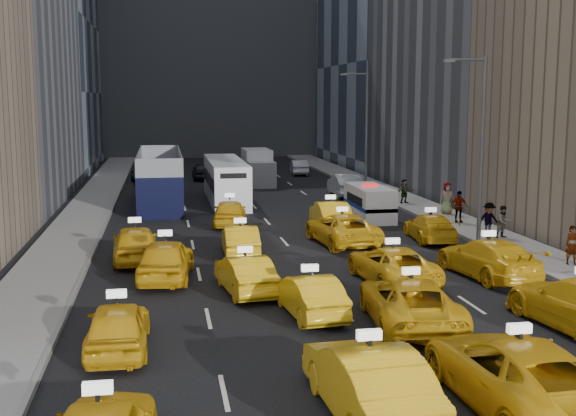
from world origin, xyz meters
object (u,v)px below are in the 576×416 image
taxi_2 (517,372)px  box_truck (258,167)px  double_decker (160,179)px  city_bus (226,181)px  nypd_van (370,203)px  pedestrian_0 (573,245)px  taxi_1 (368,381)px

taxi_2 → box_truck: bearing=-91.3°
double_decker → city_bus: size_ratio=1.10×
taxi_2 → nypd_van: bearing=-100.4°
nypd_van → double_decker: double_decker is taller
taxi_2 → pedestrian_0: 15.17m
nypd_van → taxi_2: bearing=-105.8°
taxi_1 → city_bus: 34.36m
city_bus → box_truck: 10.12m
box_truck → pedestrian_0: (9.04, -31.56, -0.42)m
double_decker → pedestrian_0: (16.93, -21.14, -0.78)m
taxi_1 → double_decker: size_ratio=0.41×
box_truck → city_bus: bearing=-116.1°
box_truck → pedestrian_0: box_truck is taller
taxi_2 → city_bus: size_ratio=0.52×
pedestrian_0 → taxi_1: bearing=-120.9°
taxi_2 → pedestrian_0: bearing=-127.2°
city_bus → box_truck: size_ratio=1.75×
city_bus → double_decker: bearing=-172.3°
nypd_van → box_truck: size_ratio=0.79×
box_truck → taxi_1: bearing=-100.3°
nypd_van → double_decker: (-12.08, 7.79, 0.81)m
taxi_2 → double_decker: 34.45m
nypd_van → box_truck: bearing=96.0°
box_truck → pedestrian_0: 32.83m
nypd_van → double_decker: 14.39m
taxi_2 → taxi_1: bearing=-2.2°
city_bus → taxi_2: bearing=-87.9°
taxi_1 → taxi_2: size_ratio=0.86×
taxi_2 → nypd_van: size_ratio=1.17×
taxi_2 → nypd_van: 25.99m
double_decker → city_bus: double_decker is taller
taxi_1 → city_bus: (-0.16, 34.35, 0.58)m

